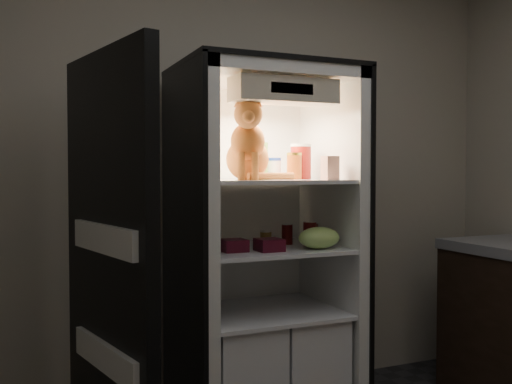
% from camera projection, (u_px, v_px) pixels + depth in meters
% --- Properties ---
extents(room_shell, '(3.60, 3.60, 3.60)m').
position_uv_depth(room_shell, '(446.00, 76.00, 1.73)').
color(room_shell, white).
rests_on(room_shell, floor).
extents(refrigerator, '(0.90, 0.72, 1.88)m').
position_uv_depth(refrigerator, '(261.00, 273.00, 3.03)').
color(refrigerator, white).
rests_on(refrigerator, floor).
extents(fridge_door, '(0.25, 0.86, 1.85)m').
position_uv_depth(fridge_door, '(109.00, 269.00, 2.45)').
color(fridge_door, black).
rests_on(fridge_door, floor).
extents(tabby_cat, '(0.35, 0.41, 0.42)m').
position_uv_depth(tabby_cat, '(248.00, 149.00, 2.83)').
color(tabby_cat, '#CC5A1A').
rests_on(tabby_cat, refrigerator).
extents(parmesan_shaker, '(0.08, 0.08, 0.20)m').
position_uv_depth(parmesan_shaker, '(261.00, 161.00, 3.03)').
color(parmesan_shaker, '#238234').
rests_on(parmesan_shaker, refrigerator).
extents(mayo_tub, '(0.08, 0.08, 0.12)m').
position_uv_depth(mayo_tub, '(273.00, 168.00, 3.11)').
color(mayo_tub, white).
rests_on(mayo_tub, refrigerator).
extents(salsa_jar, '(0.08, 0.08, 0.14)m').
position_uv_depth(salsa_jar, '(294.00, 166.00, 3.00)').
color(salsa_jar, maroon).
rests_on(salsa_jar, refrigerator).
extents(pepper_jar, '(0.11, 0.11, 0.19)m').
position_uv_depth(pepper_jar, '(301.00, 162.00, 3.09)').
color(pepper_jar, '#A71C16').
rests_on(pepper_jar, refrigerator).
extents(cream_carton, '(0.07, 0.07, 0.12)m').
position_uv_depth(cream_carton, '(330.00, 168.00, 2.87)').
color(cream_carton, white).
rests_on(cream_carton, refrigerator).
extents(soda_can_a, '(0.06, 0.06, 0.11)m').
position_uv_depth(soda_can_a, '(287.00, 234.00, 3.07)').
color(soda_can_a, black).
rests_on(soda_can_a, refrigerator).
extents(soda_can_b, '(0.06, 0.06, 0.12)m').
position_uv_depth(soda_can_b, '(312.00, 234.00, 3.06)').
color(soda_can_b, black).
rests_on(soda_can_b, refrigerator).
extents(soda_can_c, '(0.07, 0.07, 0.13)m').
position_uv_depth(soda_can_c, '(310.00, 234.00, 3.00)').
color(soda_can_c, black).
rests_on(soda_can_c, refrigerator).
extents(condiment_jar, '(0.06, 0.06, 0.08)m').
position_uv_depth(condiment_jar, '(266.00, 238.00, 2.99)').
color(condiment_jar, brown).
rests_on(condiment_jar, refrigerator).
extents(grape_bag, '(0.22, 0.16, 0.11)m').
position_uv_depth(grape_bag, '(319.00, 238.00, 2.89)').
color(grape_bag, '#78AB4F').
rests_on(grape_bag, refrigerator).
extents(berry_box_left, '(0.12, 0.12, 0.06)m').
position_uv_depth(berry_box_left, '(234.00, 245.00, 2.79)').
color(berry_box_left, '#480C1D').
rests_on(berry_box_left, refrigerator).
extents(berry_box_right, '(0.12, 0.12, 0.06)m').
position_uv_depth(berry_box_right, '(269.00, 245.00, 2.80)').
color(berry_box_right, '#480C1D').
rests_on(berry_box_right, refrigerator).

